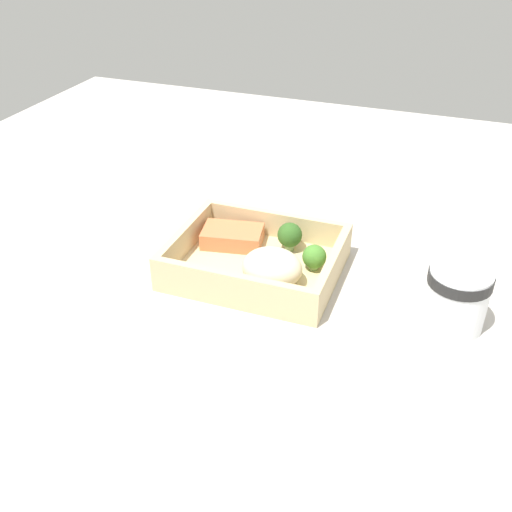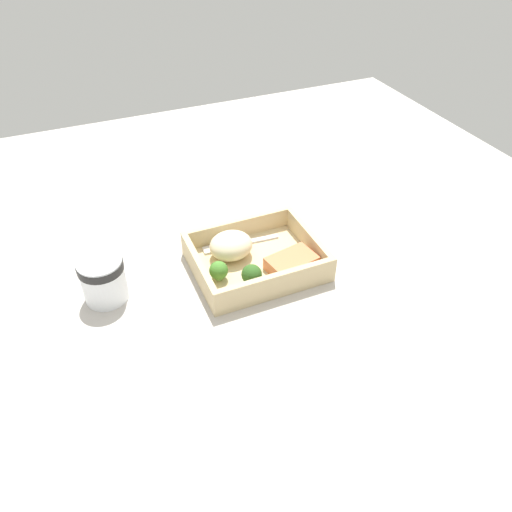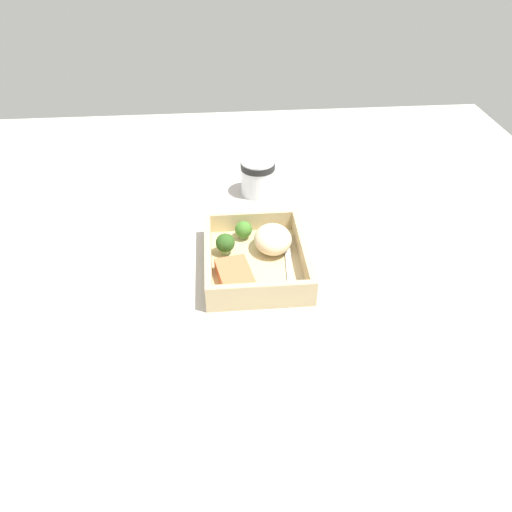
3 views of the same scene
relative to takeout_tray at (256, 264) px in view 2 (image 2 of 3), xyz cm
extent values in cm
cube|color=#B8B2A9|center=(0.00, 0.00, -1.60)|extent=(160.00, 160.00, 2.00)
cube|color=#CDB686|center=(0.00, 0.00, 0.00)|extent=(24.08, 19.50, 1.20)
cube|color=#CDB686|center=(0.00, -9.15, 2.67)|extent=(24.08, 1.20, 4.13)
cube|color=#CDB686|center=(0.00, 9.15, 2.67)|extent=(24.08, 1.20, 4.13)
cube|color=#CDB686|center=(-11.44, 0.00, 2.67)|extent=(1.20, 17.10, 4.13)
cube|color=#CDB686|center=(11.44, 0.00, 2.67)|extent=(1.20, 17.10, 4.13)
cube|color=#DD7346|center=(-5.49, 4.33, 1.89)|extent=(10.07, 7.46, 2.58)
ellipsoid|color=beige|center=(3.73, -3.65, 3.19)|extent=(8.50, 7.46, 5.17)
cylinder|color=#7DA55C|center=(8.28, 1.84, 1.18)|extent=(1.33, 1.33, 1.17)
sphere|color=#46802D|center=(8.28, 1.84, 2.73)|extent=(3.51, 3.51, 3.51)
cylinder|color=#7EA167|center=(3.32, 5.76, 1.37)|extent=(1.43, 1.43, 1.54)
sphere|color=#305B20|center=(3.32, 5.76, 3.18)|extent=(3.77, 3.77, 3.77)
cube|color=silver|center=(-1.16, -6.24, 0.82)|extent=(12.45, 2.11, 0.44)
cube|color=silver|center=(6.71, -6.89, 0.82)|extent=(3.57, 2.47, 0.44)
cylinder|color=white|center=(28.27, -2.85, 3.65)|extent=(7.81, 7.81, 8.49)
cylinder|color=black|center=(28.27, -2.85, 6.73)|extent=(8.05, 8.05, 1.53)
cube|color=white|center=(11.46, -22.39, -0.48)|extent=(15.33, 17.40, 0.24)
camera|label=1|loc=(25.59, -69.28, 48.96)|focal=42.00mm
camera|label=2|loc=(29.26, 68.37, 62.75)|focal=35.00mm
camera|label=3|loc=(-75.65, 6.49, 60.64)|focal=35.00mm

